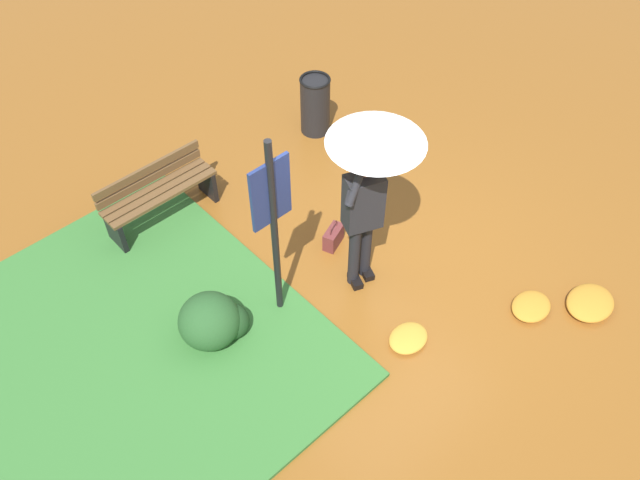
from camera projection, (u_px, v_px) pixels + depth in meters
name	position (u px, v px, depth m)	size (l,w,h in m)	color
ground_plane	(386.00, 273.00, 7.34)	(18.00, 18.00, 0.00)	brown
grass_verge	(71.00, 390.00, 6.32)	(4.80, 4.00, 0.05)	#387533
person_with_umbrella	(370.00, 169.00, 6.19)	(0.96, 0.96, 2.04)	black
info_sign_post	(272.00, 213.00, 5.94)	(0.44, 0.07, 2.30)	black
handbag	(333.00, 237.00, 7.53)	(0.33, 0.24, 0.37)	brown
park_bench	(158.00, 194.00, 7.61)	(1.40, 0.37, 0.75)	black
trash_bin	(315.00, 105.00, 8.75)	(0.42, 0.42, 0.83)	black
shrub_cluster	(214.00, 321.00, 6.57)	(0.70, 0.63, 0.57)	#285628
leaf_pile_near_person	(531.00, 306.00, 6.96)	(0.47, 0.38, 0.10)	#C68428
leaf_pile_by_bench	(590.00, 303.00, 6.97)	(0.58, 0.46, 0.13)	#C68428
leaf_pile_far_path	(408.00, 338.00, 6.69)	(0.44, 0.36, 0.10)	gold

